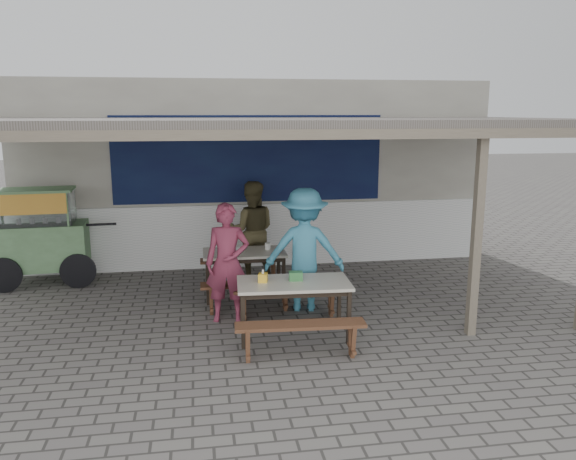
% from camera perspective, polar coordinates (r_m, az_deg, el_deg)
% --- Properties ---
extents(ground, '(60.00, 60.00, 0.00)m').
position_cam_1_polar(ground, '(8.09, -0.25, -9.13)').
color(ground, '#65615B').
rests_on(ground, ground).
extents(back_wall, '(9.00, 1.28, 3.50)m').
position_cam_1_polar(back_wall, '(11.16, -3.16, 5.78)').
color(back_wall, beige).
rests_on(back_wall, ground).
extents(warung_roof, '(9.00, 4.21, 2.81)m').
position_cam_1_polar(warung_roof, '(8.45, -1.13, 10.61)').
color(warung_roof, '#635A54').
rests_on(warung_roof, ground).
extents(table_left, '(1.30, 0.72, 0.75)m').
position_cam_1_polar(table_left, '(8.89, -4.46, -2.69)').
color(table_left, beige).
rests_on(table_left, ground).
extents(bench_left_street, '(1.39, 0.29, 0.45)m').
position_cam_1_polar(bench_left_street, '(8.32, -4.05, -6.13)').
color(bench_left_street, brown).
rests_on(bench_left_street, ground).
extents(bench_left_wall, '(1.39, 0.29, 0.45)m').
position_cam_1_polar(bench_left_wall, '(9.65, -4.75, -3.58)').
color(bench_left_wall, brown).
rests_on(bench_left_wall, ground).
extents(table_right, '(1.49, 0.84, 0.75)m').
position_cam_1_polar(table_right, '(7.31, 0.58, -5.85)').
color(table_right, beige).
rests_on(table_right, ground).
extents(bench_right_street, '(1.57, 0.37, 0.45)m').
position_cam_1_polar(bench_right_street, '(6.77, 1.27, -10.32)').
color(bench_right_street, brown).
rests_on(bench_right_street, ground).
extents(bench_right_wall, '(1.57, 0.37, 0.45)m').
position_cam_1_polar(bench_right_wall, '(8.07, -0.00, -6.61)').
color(bench_right_wall, brown).
rests_on(bench_right_wall, ground).
extents(vendor_cart, '(2.05, 0.89, 1.65)m').
position_cam_1_polar(vendor_cart, '(10.39, -23.76, -0.27)').
color(vendor_cart, '#699966').
rests_on(vendor_cart, ground).
extents(patron_street_side, '(0.67, 0.49, 1.68)m').
position_cam_1_polar(patron_street_side, '(7.88, -6.17, -3.34)').
color(patron_street_side, maroon).
rests_on(patron_street_side, ground).
extents(patron_wall_side, '(0.91, 0.74, 1.74)m').
position_cam_1_polar(patron_wall_side, '(9.85, -3.70, -0.04)').
color(patron_wall_side, brown).
rests_on(patron_wall_side, ground).
extents(patron_right_table, '(1.29, 0.88, 1.83)m').
position_cam_1_polar(patron_right_table, '(8.28, 1.67, -2.00)').
color(patron_right_table, teal).
rests_on(patron_right_table, ground).
extents(tissue_box, '(0.14, 0.14, 0.11)m').
position_cam_1_polar(tissue_box, '(7.27, -2.56, -4.87)').
color(tissue_box, yellow).
rests_on(tissue_box, table_right).
extents(donation_box, '(0.18, 0.13, 0.12)m').
position_cam_1_polar(donation_box, '(7.33, 0.79, -4.70)').
color(donation_box, '#34763C').
rests_on(donation_box, table_right).
extents(condiment_jar, '(0.09, 0.09, 0.10)m').
position_cam_1_polar(condiment_jar, '(8.99, -2.08, -1.64)').
color(condiment_jar, white).
rests_on(condiment_jar, table_left).
extents(condiment_bowl, '(0.26, 0.26, 0.05)m').
position_cam_1_polar(condiment_bowl, '(8.85, -5.20, -2.06)').
color(condiment_bowl, silver).
rests_on(condiment_bowl, table_left).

